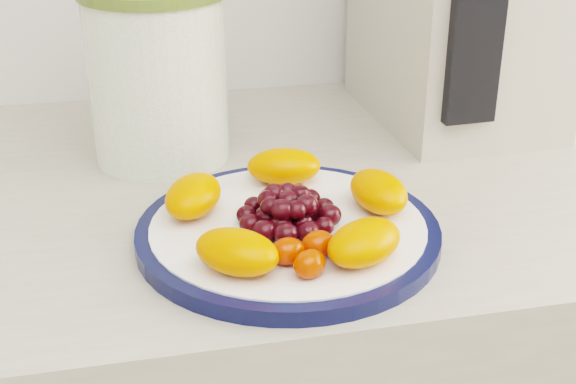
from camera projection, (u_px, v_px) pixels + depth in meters
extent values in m
cylinder|color=#0A1036|center=(288.00, 233.00, 0.75)|extent=(0.28, 0.28, 0.01)
cylinder|color=white|center=(288.00, 232.00, 0.74)|extent=(0.26, 0.26, 0.02)
cylinder|color=#436912|center=(158.00, 79.00, 0.89)|extent=(0.18, 0.18, 0.18)
cube|color=black|center=(478.00, 7.00, 0.84)|extent=(0.06, 0.02, 0.25)
ellipsoid|color=#FF5C00|center=(378.00, 191.00, 0.76)|extent=(0.06, 0.08, 0.04)
ellipsoid|color=#FF5C00|center=(284.00, 166.00, 0.82)|extent=(0.08, 0.06, 0.04)
ellipsoid|color=#FF5C00|center=(193.00, 196.00, 0.75)|extent=(0.08, 0.09, 0.04)
ellipsoid|color=#FF5C00|center=(237.00, 252.00, 0.66)|extent=(0.09, 0.09, 0.04)
ellipsoid|color=#FF5C00|center=(364.00, 242.00, 0.67)|extent=(0.09, 0.08, 0.04)
ellipsoid|color=black|center=(288.00, 215.00, 0.74)|extent=(0.02, 0.02, 0.02)
ellipsoid|color=black|center=(309.00, 213.00, 0.74)|extent=(0.02, 0.02, 0.02)
ellipsoid|color=black|center=(294.00, 206.00, 0.75)|extent=(0.02, 0.02, 0.02)
ellipsoid|color=black|center=(274.00, 208.00, 0.75)|extent=(0.02, 0.02, 0.02)
ellipsoid|color=black|center=(267.00, 216.00, 0.73)|extent=(0.02, 0.02, 0.02)
ellipsoid|color=black|center=(281.00, 224.00, 0.72)|extent=(0.02, 0.02, 0.02)
ellipsoid|color=black|center=(303.00, 223.00, 0.72)|extent=(0.02, 0.02, 0.02)
ellipsoid|color=black|center=(324.00, 207.00, 0.75)|extent=(0.02, 0.02, 0.02)
ellipsoid|color=black|center=(310.00, 199.00, 0.77)|extent=(0.02, 0.02, 0.02)
ellipsoid|color=black|center=(290.00, 196.00, 0.77)|extent=(0.02, 0.02, 0.02)
ellipsoid|color=black|center=(269.00, 198.00, 0.77)|extent=(0.02, 0.02, 0.02)
ellipsoid|color=black|center=(254.00, 206.00, 0.76)|extent=(0.02, 0.02, 0.02)
ellipsoid|color=black|center=(246.00, 215.00, 0.74)|extent=(0.02, 0.02, 0.02)
ellipsoid|color=black|center=(250.00, 224.00, 0.72)|extent=(0.02, 0.02, 0.02)
ellipsoid|color=black|center=(265.00, 231.00, 0.71)|extent=(0.02, 0.02, 0.02)
ellipsoid|color=black|center=(286.00, 234.00, 0.70)|extent=(0.02, 0.02, 0.02)
ellipsoid|color=black|center=(308.00, 232.00, 0.71)|extent=(0.02, 0.02, 0.02)
ellipsoid|color=black|center=(324.00, 226.00, 0.72)|extent=(0.02, 0.02, 0.02)
ellipsoid|color=black|center=(330.00, 215.00, 0.74)|extent=(0.02, 0.02, 0.02)
ellipsoid|color=black|center=(288.00, 201.00, 0.73)|extent=(0.02, 0.02, 0.02)
ellipsoid|color=black|center=(300.00, 194.00, 0.74)|extent=(0.02, 0.02, 0.02)
ellipsoid|color=black|center=(287.00, 192.00, 0.75)|extent=(0.02, 0.02, 0.02)
ellipsoid|color=black|center=(274.00, 194.00, 0.74)|extent=(0.02, 0.02, 0.02)
ellipsoid|color=black|center=(268.00, 200.00, 0.73)|extent=(0.02, 0.02, 0.02)
ellipsoid|color=black|center=(270.00, 206.00, 0.72)|extent=(0.02, 0.02, 0.02)
ellipsoid|color=black|center=(282.00, 210.00, 0.71)|extent=(0.02, 0.02, 0.02)
ellipsoid|color=black|center=(296.00, 210.00, 0.72)|extent=(0.02, 0.02, 0.02)
ellipsoid|color=black|center=(306.00, 205.00, 0.72)|extent=(0.02, 0.02, 0.02)
ellipsoid|color=red|center=(288.00, 251.00, 0.67)|extent=(0.03, 0.03, 0.02)
ellipsoid|color=red|center=(318.00, 244.00, 0.68)|extent=(0.03, 0.03, 0.02)
ellipsoid|color=red|center=(309.00, 264.00, 0.65)|extent=(0.04, 0.04, 0.02)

